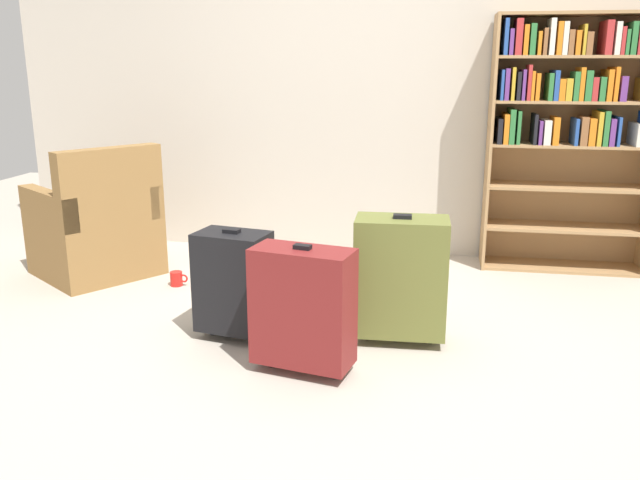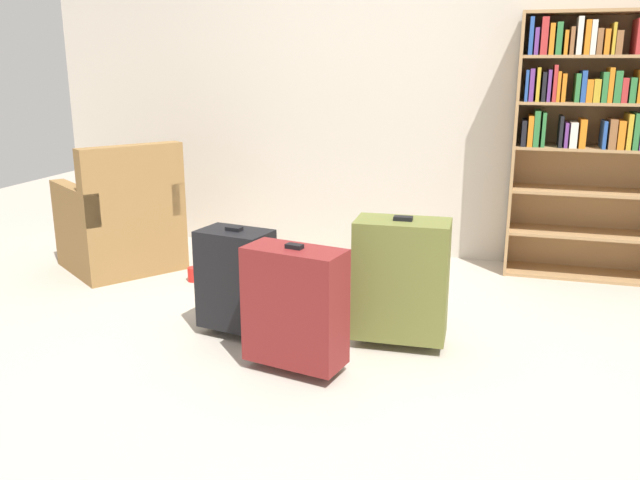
# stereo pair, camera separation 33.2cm
# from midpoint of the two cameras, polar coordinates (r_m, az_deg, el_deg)

# --- Properties ---
(ground_plane) EXTENTS (9.84, 9.84, 0.00)m
(ground_plane) POSITION_cam_midpoint_polar(r_m,az_deg,el_deg) (3.33, 4.11, -10.08)
(ground_plane) COLOR #B2A899
(back_wall) EXTENTS (5.62, 0.10, 2.60)m
(back_wall) POSITION_cam_midpoint_polar(r_m,az_deg,el_deg) (4.96, 9.28, 13.56)
(back_wall) COLOR beige
(back_wall) RESTS_ON ground
(bookshelf) EXTENTS (1.11, 0.34, 1.74)m
(bookshelf) POSITION_cam_midpoint_polar(r_m,az_deg,el_deg) (4.77, 25.03, 9.33)
(bookshelf) COLOR #A87F51
(bookshelf) RESTS_ON ground
(armchair) EXTENTS (0.98, 0.98, 0.90)m
(armchair) POSITION_cam_midpoint_polar(r_m,az_deg,el_deg) (4.77, -14.96, 1.26)
(armchair) COLOR olive
(armchair) RESTS_ON ground
(mug) EXTENTS (0.12, 0.08, 0.10)m
(mug) POSITION_cam_midpoint_polar(r_m,az_deg,el_deg) (4.45, -8.81, -2.99)
(mug) COLOR red
(mug) RESTS_ON ground
(suitcase_black) EXTENTS (0.41, 0.30, 0.60)m
(suitcase_black) POSITION_cam_midpoint_polar(r_m,az_deg,el_deg) (3.49, -4.63, -3.42)
(suitcase_black) COLOR black
(suitcase_black) RESTS_ON ground
(suitcase_dark_red) EXTENTS (0.50, 0.31, 0.62)m
(suitcase_dark_red) POSITION_cam_midpoint_polar(r_m,az_deg,el_deg) (3.06, 0.94, -5.81)
(suitcase_dark_red) COLOR maroon
(suitcase_dark_red) RESTS_ON ground
(suitcase_olive) EXTENTS (0.48, 0.27, 0.68)m
(suitcase_olive) POSITION_cam_midpoint_polar(r_m,az_deg,el_deg) (3.38, 9.87, -3.41)
(suitcase_olive) COLOR brown
(suitcase_olive) RESTS_ON ground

